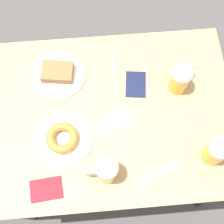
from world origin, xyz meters
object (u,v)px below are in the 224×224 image
Objects in this scene: plate_with_donut at (63,139)px; passport_far_edge at (46,189)px; fork at (113,59)px; passport_near_edge at (136,84)px; beer_mug_center at (181,79)px; plate_with_cake at (58,73)px; beer_mug_right at (106,171)px; napkin_folded at (115,121)px; knife at (161,171)px; beer_mug_left at (217,152)px.

plate_with_donut reaches higher than passport_far_edge.
passport_near_edge is at bearing -147.06° from fork.
beer_mug_center is 0.20m from passport_near_edge.
beer_mug_right reaches higher than plate_with_cake.
passport_far_edge is at bearing 131.73° from napkin_folded.
knife is at bearing -113.05° from plate_with_donut.
passport_far_edge is (-0.40, 0.59, -0.07)m from beer_mug_center.
plate_with_donut is 0.44m from fork.
plate_with_donut is at bearing 106.27° from napkin_folded.
passport_far_edge is (-0.57, 0.31, 0.00)m from fork.
beer_mug_center is at bearing -43.65° from beer_mug_right.
beer_mug_right is at bearing 87.80° from knife.
plate_with_donut is at bearing 124.75° from passport_near_edge.
beer_mug_center reaches higher than knife.
plate_with_cake is at bearing 77.43° from passport_near_edge.
beer_mug_left reaches higher than napkin_folded.
plate_with_donut reaches higher than fork.
beer_mug_left reaches higher than passport_far_edge.
beer_mug_left is 0.23m from knife.
fork is at bearing -3.04° from napkin_folded.
beer_mug_left is 0.44m from beer_mug_right.
beer_mug_right is at bearing 166.43° from napkin_folded.
beer_mug_center reaches higher than passport_far_edge.
beer_mug_left reaches higher than plate_with_cake.
plate_with_cake is 1.81× the size of passport_near_edge.
napkin_folded and fork have the same top height.
knife is at bearing -171.45° from passport_near_edge.
napkin_folded reaches higher than knife.
napkin_folded is at bearing -13.57° from beer_mug_right.
beer_mug_left is 1.04× the size of passport_far_edge.
beer_mug_center is 0.50m from beer_mug_right.
beer_mug_right is (-0.36, 0.35, 0.00)m from beer_mug_center.
fork is 0.65m from passport_far_edge.
fork is 1.33× the size of passport_near_edge.
knife is 0.46m from passport_far_edge.
beer_mug_right is 0.75× the size of knife.
fork is at bearing 36.87° from beer_mug_left.
plate_with_cake is 0.26m from fork.
napkin_folded is (0.18, 0.38, -0.07)m from beer_mug_left.
beer_mug_right is 0.25m from passport_far_edge.
plate_with_donut is 0.24m from beer_mug_right.
passport_near_edge is at bearing -22.63° from beer_mug_right.
beer_mug_center is (0.32, 0.09, 0.00)m from beer_mug_left.
napkin_folded is at bearing 35.86° from knife.
knife is (-0.37, 0.13, -0.07)m from beer_mug_center.
fork is at bearing 32.94° from passport_near_edge.
beer_mug_center is at bearing -120.60° from fork.
passport_far_edge is at bearing 124.51° from beer_mug_center.
beer_mug_right is at bearing 95.01° from beer_mug_left.
fork is (0.37, -0.24, -0.02)m from plate_with_donut.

